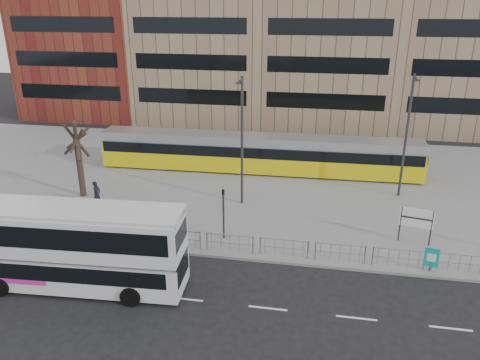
% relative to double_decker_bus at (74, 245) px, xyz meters
% --- Properties ---
extents(ground, '(120.00, 120.00, 0.00)m').
position_rel_double_decker_bus_xyz_m(ground, '(7.47, 3.86, -2.31)').
color(ground, black).
rests_on(ground, ground).
extents(plaza, '(64.00, 24.00, 0.15)m').
position_rel_double_decker_bus_xyz_m(plaza, '(7.47, 15.86, -2.23)').
color(plaza, gray).
rests_on(plaza, ground).
extents(kerb, '(64.00, 0.25, 0.17)m').
position_rel_double_decker_bus_xyz_m(kerb, '(7.47, 3.91, -2.23)').
color(kerb, gray).
rests_on(kerb, ground).
extents(building_row, '(70.40, 18.40, 31.20)m').
position_rel_double_decker_bus_xyz_m(building_row, '(9.02, 38.13, 10.61)').
color(building_row, brown).
rests_on(building_row, ground).
extents(pedestrian_barrier, '(32.07, 0.07, 1.10)m').
position_rel_double_decker_bus_xyz_m(pedestrian_barrier, '(9.47, 4.36, -1.33)').
color(pedestrian_barrier, gray).
rests_on(pedestrian_barrier, plaza).
extents(road_markings, '(62.00, 0.12, 0.01)m').
position_rel_double_decker_bus_xyz_m(road_markings, '(8.47, -0.14, -2.30)').
color(road_markings, white).
rests_on(road_markings, ground).
extents(double_decker_bus, '(10.79, 3.17, 4.27)m').
position_rel_double_decker_bus_xyz_m(double_decker_bus, '(0.00, 0.00, 0.00)').
color(double_decker_bus, silver).
rests_on(double_decker_bus, ground).
extents(tram, '(25.77, 2.99, 3.03)m').
position_rel_double_decker_bus_xyz_m(tram, '(6.43, 17.61, -0.64)').
color(tram, yellow).
rests_on(tram, plaza).
extents(station_sign, '(1.84, 0.44, 2.14)m').
position_rel_double_decker_bus_xyz_m(station_sign, '(17.03, 7.27, -0.67)').
color(station_sign, '#2D2D30').
rests_on(station_sign, plaza).
extents(ad_panel, '(0.72, 0.19, 1.35)m').
position_rel_double_decker_bus_xyz_m(ad_panel, '(17.36, 4.26, -1.37)').
color(ad_panel, '#2D2D30').
rests_on(ad_panel, plaza).
extents(pedestrian, '(0.52, 0.71, 1.82)m').
position_rel_double_decker_bus_xyz_m(pedestrian, '(-3.27, 8.75, -1.25)').
color(pedestrian, black).
rests_on(pedestrian, plaza).
extents(traffic_light_west, '(0.18, 0.21, 3.10)m').
position_rel_double_decker_bus_xyz_m(traffic_light_west, '(6.10, 5.88, -0.18)').
color(traffic_light_west, '#2D2D30').
rests_on(traffic_light_west, plaza).
extents(lamp_post_west, '(0.45, 1.04, 8.70)m').
position_rel_double_decker_bus_xyz_m(lamp_post_west, '(6.26, 11.05, 2.57)').
color(lamp_post_west, '#2D2D30').
rests_on(lamp_post_west, plaza).
extents(lamp_post_east, '(0.45, 1.04, 8.65)m').
position_rel_double_decker_bus_xyz_m(lamp_post_east, '(17.12, 14.35, 2.54)').
color(lamp_post_east, '#2D2D30').
rests_on(lamp_post_east, plaza).
extents(bare_tree, '(4.68, 4.68, 7.81)m').
position_rel_double_decker_bus_xyz_m(bare_tree, '(-5.17, 10.34, 3.51)').
color(bare_tree, black).
rests_on(bare_tree, plaza).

